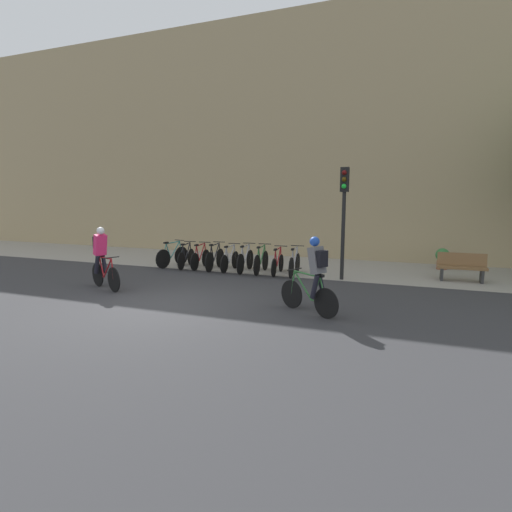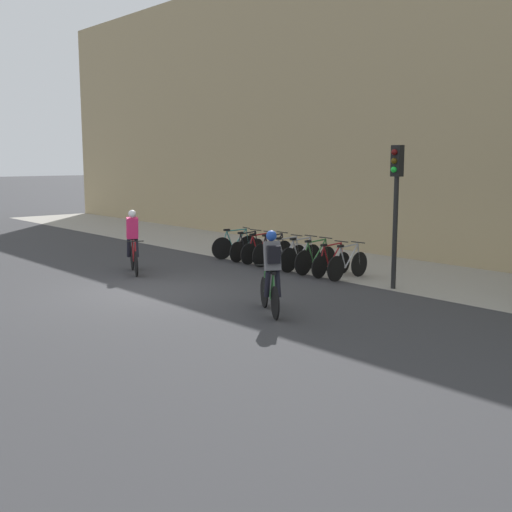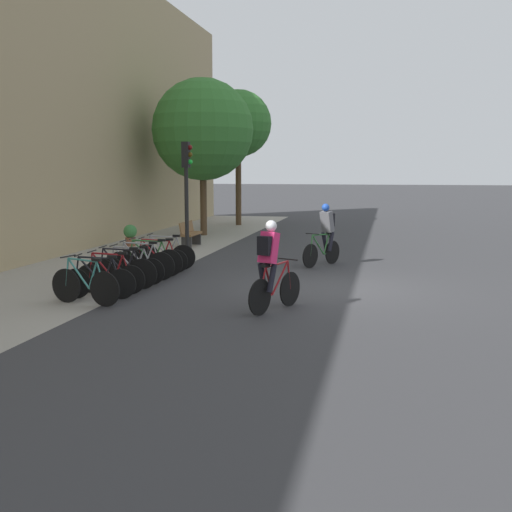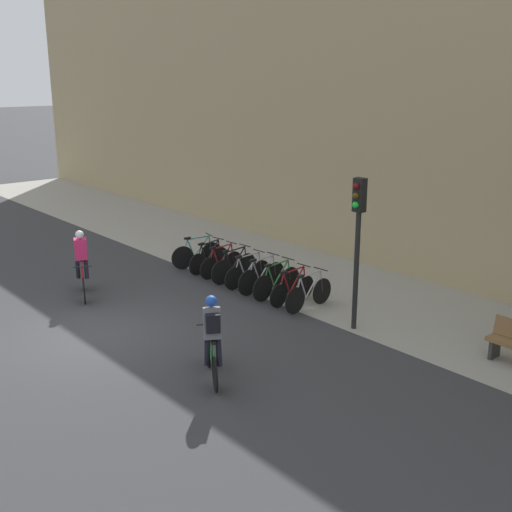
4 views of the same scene
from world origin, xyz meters
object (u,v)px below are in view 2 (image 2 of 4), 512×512
Objects in this scene: parked_bike_7 at (331,262)px; parked_bike_0 at (235,246)px; parked_bike_6 at (315,259)px; cyclist_pink at (133,240)px; parked_bike_2 at (260,250)px; parked_bike_8 at (348,264)px; parked_bike_3 at (273,252)px; traffic_light_pole at (396,190)px; parked_bike_5 at (300,256)px; parked_bike_4 at (286,255)px; cyclist_grey at (271,271)px; parked_bike_1 at (247,248)px.

parked_bike_0 is at bearing 179.97° from parked_bike_7.
cyclist_pink is at bearing -132.49° from parked_bike_6.
cyclist_pink is 1.08× the size of parked_bike_7.
parked_bike_8 reaches higher than parked_bike_2.
cyclist_pink is at bearing -114.04° from parked_bike_3.
traffic_light_pole is at bearing -1.63° from parked_bike_3.
parked_bike_8 is (1.80, -0.00, -0.01)m from parked_bike_5.
parked_bike_4 is 0.98× the size of parked_bike_8.
cyclist_grey is 5.51m from parked_bike_5.
parked_bike_5 is (3.01, -0.00, 0.00)m from parked_bike_0.
parked_bike_3 is (1.71, 3.84, -0.53)m from cyclist_pink.
traffic_light_pole is (6.33, 3.71, 1.52)m from cyclist_pink.
traffic_light_pole is (4.02, -0.13, 2.08)m from parked_bike_4.
cyclist_grey is at bearing -56.54° from parked_bike_6.
parked_bike_3 is at bearing 179.95° from parked_bike_7.
parked_bike_5 is 1.02× the size of parked_bike_8.
parked_bike_6 is 1.06× the size of parked_bike_7.
cyclist_grey reaches higher than parked_bike_8.
parked_bike_6 is at bearing -0.00° from parked_bike_1.
traffic_light_pole is (2.81, -0.13, 2.05)m from parked_bike_6.
parked_bike_3 reaches higher than parked_bike_2.
cyclist_pink is 5.66m from parked_bike_7.
parked_bike_7 is at bearing -0.13° from parked_bike_6.
parked_bike_1 is 1.20m from parked_bike_3.
parked_bike_4 is (0.60, -0.00, -0.02)m from parked_bike_3.
parked_bike_0 is 0.95× the size of parked_bike_5.
cyclist_grey reaches higher than parked_bike_7.
parked_bike_7 is at bearing -0.03° from parked_bike_0.
parked_bike_8 is (4.81, -0.00, -0.01)m from parked_bike_0.
parked_bike_2 reaches higher than parked_bike_4.
parked_bike_0 reaches higher than parked_bike_3.
parked_bike_8 is (4.21, 0.00, 0.01)m from parked_bike_1.
parked_bike_0 is (-0.09, 3.84, -0.53)m from cyclist_pink.
parked_bike_8 is 0.48× the size of traffic_light_pole.
parked_bike_2 is (1.21, -0.00, -0.02)m from parked_bike_0.
parked_bike_2 is at bearing 178.56° from traffic_light_pole.
parked_bike_3 is 1.00× the size of parked_bike_8.
parked_bike_6 is (1.20, 0.00, 0.02)m from parked_bike_4.
parked_bike_3 is (-4.63, 4.28, -0.53)m from cyclist_grey.
parked_bike_6 is at bearing 47.51° from cyclist_pink.
cyclist_pink is 4.52m from parked_bike_4.
parked_bike_2 is 1.80m from parked_bike_5.
parked_bike_8 is (-1.62, 4.28, -0.54)m from cyclist_grey.
parked_bike_8 is 2.62m from traffic_light_pole.
parked_bike_1 is 6.18m from traffic_light_pole.
parked_bike_1 is 0.95× the size of parked_bike_8.
parked_bike_5 reaches higher than parked_bike_3.
cyclist_grey is 1.01× the size of parked_bike_6.
parked_bike_7 is 0.97× the size of parked_bike_8.
cyclist_pink is at bearing -121.09° from parked_bike_4.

